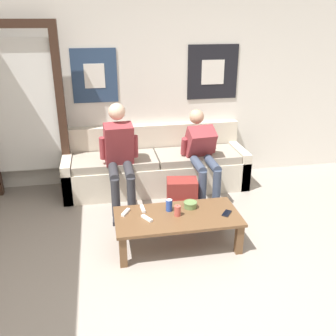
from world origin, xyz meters
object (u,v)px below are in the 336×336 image
at_px(person_seated_teen, 202,152).
at_px(game_controller_near_left, 147,218).
at_px(game_controller_far_center, 126,212).
at_px(cell_phone, 227,213).
at_px(couch, 156,167).
at_px(game_controller_near_right, 143,209).
at_px(backpack, 182,197).
at_px(drink_can_blue, 169,205).
at_px(ceramic_bowl, 190,204).
at_px(person_seated_adult, 120,153).
at_px(coffee_table, 177,220).
at_px(pillar_candle, 178,211).

xyz_separation_m(person_seated_teen, game_controller_near_left, (-0.85, -1.11, -0.24)).
distance_m(game_controller_far_center, cell_phone, 1.01).
xyz_separation_m(couch, game_controller_near_right, (-0.33, -1.27, 0.08)).
xyz_separation_m(backpack, cell_phone, (0.29, -0.73, 0.15)).
relative_size(drink_can_blue, game_controller_near_left, 0.88).
distance_m(backpack, ceramic_bowl, 0.56).
bearing_deg(person_seated_adult, game_controller_near_right, -79.57).
bearing_deg(couch, game_controller_near_left, -102.22).
xyz_separation_m(coffee_table, cell_phone, (0.49, -0.06, 0.06)).
bearing_deg(person_seated_teen, ceramic_bowl, -111.62).
xyz_separation_m(coffee_table, person_seated_adult, (-0.49, 1.05, 0.37)).
xyz_separation_m(ceramic_bowl, game_controller_near_right, (-0.49, 0.04, -0.03)).
bearing_deg(game_controller_near_left, ceramic_bowl, 18.43).
xyz_separation_m(ceramic_bowl, cell_phone, (0.33, -0.20, -0.03)).
bearing_deg(couch, game_controller_far_center, -111.29).
relative_size(game_controller_near_left, game_controller_near_right, 0.97).
xyz_separation_m(game_controller_near_left, game_controller_far_center, (-0.19, 0.16, 0.00)).
relative_size(ceramic_bowl, drink_can_blue, 1.13).
height_order(couch, coffee_table, couch).
xyz_separation_m(pillar_candle, game_controller_near_left, (-0.31, -0.02, -0.04)).
bearing_deg(pillar_candle, game_controller_near_left, -176.45).
height_order(game_controller_near_right, game_controller_far_center, same).
bearing_deg(backpack, game_controller_far_center, -142.77).
bearing_deg(game_controller_near_right, coffee_table, -28.53).
distance_m(pillar_candle, game_controller_near_left, 0.31).
xyz_separation_m(pillar_candle, game_controller_far_center, (-0.50, 0.14, -0.04)).
bearing_deg(game_controller_near_left, coffee_table, 4.07).
bearing_deg(person_seated_adult, drink_can_blue, -65.63).
bearing_deg(drink_can_blue, coffee_table, -60.52).
relative_size(coffee_table, backpack, 2.99).
distance_m(person_seated_adult, ceramic_bowl, 1.15).
height_order(pillar_candle, drink_can_blue, drink_can_blue).
relative_size(ceramic_bowl, pillar_candle, 1.18).
height_order(coffee_table, cell_phone, cell_phone).
relative_size(person_seated_adult, game_controller_far_center, 8.66).
relative_size(coffee_table, pillar_candle, 10.47).
distance_m(couch, game_controller_near_left, 1.50).
bearing_deg(game_controller_far_center, cell_phone, -11.12).
height_order(person_seated_adult, game_controller_near_right, person_seated_adult).
bearing_deg(pillar_candle, game_controller_far_center, 164.53).
distance_m(couch, game_controller_near_right, 1.31).
height_order(coffee_table, game_controller_near_left, game_controller_near_left).
bearing_deg(coffee_table, person_seated_teen, 63.57).
xyz_separation_m(person_seated_teen, cell_phone, (-0.05, -1.15, -0.24)).
bearing_deg(person_seated_teen, cell_phone, -92.54).
relative_size(pillar_candle, cell_phone, 0.80).
bearing_deg(person_seated_teen, game_controller_far_center, -137.55).
bearing_deg(person_seated_teen, game_controller_near_left, -127.43).
distance_m(person_seated_adult, person_seated_teen, 1.03).
xyz_separation_m(person_seated_teen, backpack, (-0.35, -0.42, -0.39)).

